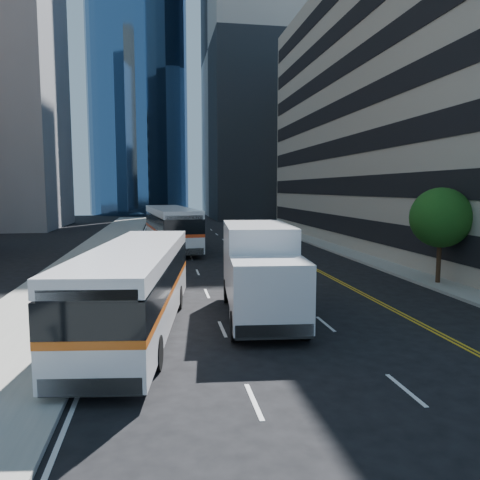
# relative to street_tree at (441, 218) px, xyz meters

# --- Properties ---
(ground) EXTENTS (160.00, 160.00, 0.00)m
(ground) POSITION_rel_street_tree_xyz_m (-9.00, -8.00, -3.64)
(ground) COLOR black
(ground) RESTS_ON ground
(sidewalk_west) EXTENTS (5.00, 90.00, 0.15)m
(sidewalk_west) POSITION_rel_street_tree_xyz_m (-19.50, 17.00, -3.57)
(sidewalk_west) COLOR gray
(sidewalk_west) RESTS_ON ground
(sidewalk_east) EXTENTS (2.00, 90.00, 0.15)m
(sidewalk_east) POSITION_rel_street_tree_xyz_m (-0.00, 17.00, -3.57)
(sidewalk_east) COLOR gray
(sidewalk_east) RESTS_ON ground
(office_tower_north) EXTENTS (30.00, 28.00, 60.00)m
(office_tower_north) POSITION_rel_street_tree_xyz_m (9.00, 64.00, 26.36)
(office_tower_north) COLOR gray
(office_tower_north) RESTS_ON ground
(glass_tower) EXTENTS (20.00, 20.00, 80.00)m
(glass_tower) POSITION_rel_street_tree_xyz_m (-19.00, 77.00, 36.36)
(glass_tower) COLOR #2F517E
(glass_tower) RESTS_ON ground
(street_tree) EXTENTS (3.20, 3.20, 5.10)m
(street_tree) POSITION_rel_street_tree_xyz_m (0.00, 0.00, 0.00)
(street_tree) COLOR #332114
(street_tree) RESTS_ON sidewalk_east
(bus_front) EXTENTS (4.16, 12.40, 3.14)m
(bus_front) POSITION_rel_street_tree_xyz_m (-15.60, -5.82, -1.93)
(bus_front) COLOR silver
(bus_front) RESTS_ON ground
(bus_rear) EXTENTS (4.63, 14.04, 3.56)m
(bus_rear) POSITION_rel_street_tree_xyz_m (-13.87, 17.64, -1.70)
(bus_rear) COLOR silver
(bus_rear) RESTS_ON ground
(box_truck) EXTENTS (3.34, 7.92, 3.69)m
(box_truck) POSITION_rel_street_tree_xyz_m (-10.78, -4.58, -1.70)
(box_truck) COLOR silver
(box_truck) RESTS_ON ground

